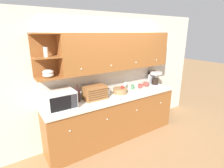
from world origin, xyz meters
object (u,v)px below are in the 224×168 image
(microwave, at_px, (60,99))
(wine_glass, at_px, (125,84))
(bread_box, at_px, (95,93))
(bowl_stack_on_counter, at_px, (146,84))
(mug, at_px, (140,86))
(coffee_maker, at_px, (154,78))
(wine_bottle, at_px, (78,94))
(mug_blue_second, at_px, (133,87))
(storage_canister, at_px, (108,91))
(fruit_basket, at_px, (120,90))

(microwave, distance_m, wine_glass, 1.56)
(bread_box, height_order, bowl_stack_on_counter, bread_box)
(mug, xyz_separation_m, coffee_maker, (0.46, 0.01, 0.13))
(wine_bottle, height_order, bread_box, wine_bottle)
(mug_blue_second, bearing_deg, microwave, -176.09)
(wine_bottle, height_order, storage_canister, wine_bottle)
(mug, distance_m, coffee_maker, 0.47)
(wine_bottle, distance_m, fruit_basket, 0.95)
(mug_blue_second, distance_m, bowl_stack_on_counter, 0.43)
(storage_canister, height_order, coffee_maker, coffee_maker)
(mug_blue_second, xyz_separation_m, bowl_stack_on_counter, (0.43, 0.01, -0.01))
(microwave, xyz_separation_m, mug, (1.90, 0.08, -0.10))
(microwave, distance_m, mug, 1.91)
(bread_box, relative_size, wine_glass, 2.48)
(fruit_basket, height_order, mug, fruit_basket)
(wine_bottle, height_order, mug_blue_second, wine_bottle)
(wine_bottle, bearing_deg, storage_canister, 0.83)
(microwave, bearing_deg, mug_blue_second, 3.91)
(microwave, bearing_deg, wine_glass, 6.91)
(wine_bottle, distance_m, bowl_stack_on_counter, 1.78)
(wine_bottle, relative_size, fruit_basket, 1.06)
(microwave, distance_m, bread_box, 0.69)
(bowl_stack_on_counter, bearing_deg, mug_blue_second, -178.11)
(mug, bearing_deg, bread_box, -177.62)
(wine_bottle, relative_size, coffee_maker, 0.94)
(fruit_basket, distance_m, mug, 0.60)
(wine_glass, height_order, coffee_maker, coffee_maker)
(bowl_stack_on_counter, bearing_deg, mug, -168.30)
(bread_box, height_order, storage_canister, bread_box)
(mug_blue_second, bearing_deg, bread_box, -175.23)
(wine_glass, xyz_separation_m, bowl_stack_on_counter, (0.59, -0.06, -0.07))
(microwave, relative_size, bread_box, 1.10)
(microwave, xyz_separation_m, fruit_basket, (1.31, 0.05, -0.10))
(fruit_basket, height_order, wine_glass, wine_glass)
(coffee_maker, bearing_deg, wine_glass, 173.16)
(fruit_basket, bearing_deg, mug, 3.33)
(bread_box, bearing_deg, bowl_stack_on_counter, 3.91)
(fruit_basket, relative_size, wine_glass, 1.74)
(microwave, relative_size, mug, 4.65)
(microwave, xyz_separation_m, storage_canister, (1.03, 0.11, -0.08))
(mug_blue_second, bearing_deg, wine_glass, 155.06)
(bread_box, xyz_separation_m, fruit_basket, (0.62, 0.02, -0.08))
(wine_glass, distance_m, coffee_maker, 0.82)
(bowl_stack_on_counter, bearing_deg, microwave, -176.50)
(storage_canister, xyz_separation_m, bowl_stack_on_counter, (1.11, 0.02, -0.03))
(fruit_basket, relative_size, bowl_stack_on_counter, 1.85)
(wine_bottle, relative_size, storage_canister, 2.31)
(wine_bottle, bearing_deg, fruit_basket, -3.07)
(bowl_stack_on_counter, xyz_separation_m, coffee_maker, (0.22, -0.04, 0.13))
(microwave, height_order, mug_blue_second, microwave)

